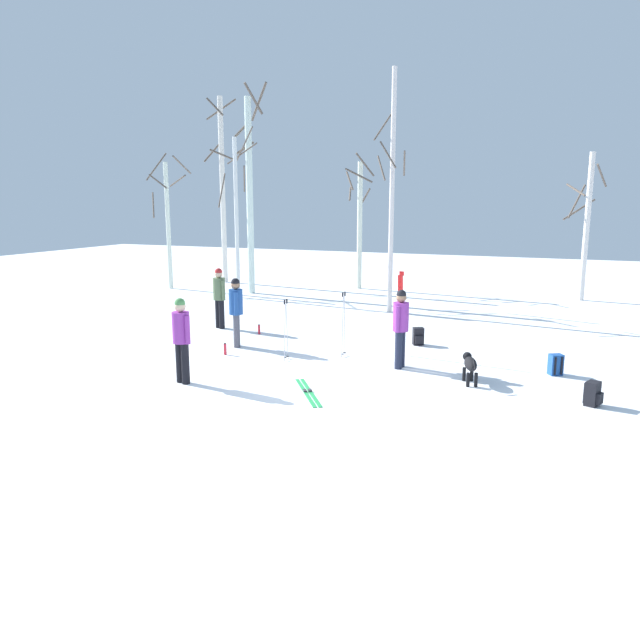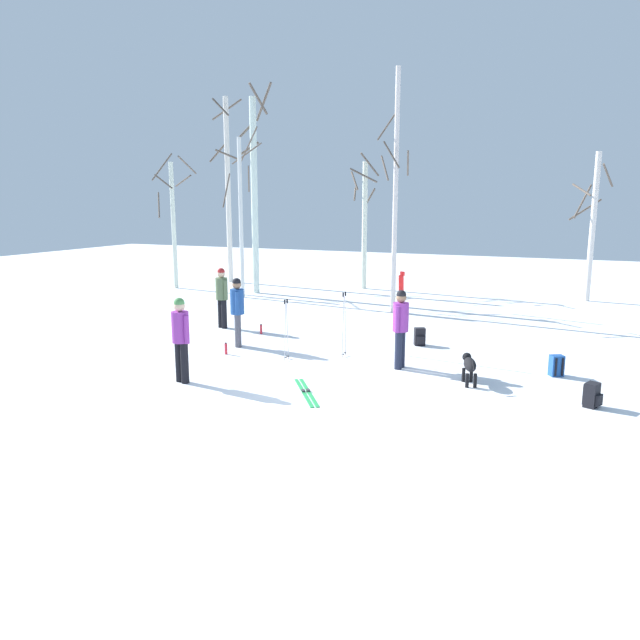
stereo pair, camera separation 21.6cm
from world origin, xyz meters
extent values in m
plane|color=white|center=(0.00, 0.00, 0.00)|extent=(60.00, 60.00, 0.00)
cylinder|color=black|center=(-4.72, 4.04, 0.41)|extent=(0.16, 0.16, 0.82)
cylinder|color=black|center=(-4.88, 4.12, 0.41)|extent=(0.16, 0.16, 0.82)
cylinder|color=#566B47|center=(-4.80, 4.08, 1.13)|extent=(0.34, 0.34, 0.62)
sphere|color=beige|center=(-4.80, 4.08, 1.55)|extent=(0.22, 0.22, 0.22)
sphere|color=#B22626|center=(-4.80, 4.08, 1.61)|extent=(0.21, 0.21, 0.21)
cylinder|color=#566B47|center=(-4.61, 3.99, 1.11)|extent=(0.10, 0.10, 0.56)
cylinder|color=#566B47|center=(-4.99, 4.17, 1.11)|extent=(0.10, 0.10, 0.56)
cylinder|color=#4C4C56|center=(-3.19, 2.25, 0.41)|extent=(0.16, 0.16, 0.82)
cylinder|color=#4C4C56|center=(-3.29, 2.40, 0.41)|extent=(0.16, 0.16, 0.82)
cylinder|color=#1E478C|center=(-3.24, 2.33, 1.13)|extent=(0.34, 0.34, 0.62)
sphere|color=#997051|center=(-3.24, 2.33, 1.55)|extent=(0.22, 0.22, 0.22)
sphere|color=black|center=(-3.24, 2.33, 1.61)|extent=(0.21, 0.21, 0.21)
cylinder|color=#1E478C|center=(-3.13, 2.15, 1.11)|extent=(0.10, 0.10, 0.56)
cylinder|color=#1E478C|center=(-3.35, 2.51, 1.11)|extent=(0.10, 0.10, 0.56)
cylinder|color=black|center=(-2.77, -0.73, 0.41)|extent=(0.16, 0.16, 0.82)
cylinder|color=black|center=(-2.60, -0.79, 0.41)|extent=(0.16, 0.16, 0.82)
cylinder|color=purple|center=(-2.69, -0.76, 1.13)|extent=(0.34, 0.34, 0.62)
sphere|color=beige|center=(-2.69, -0.76, 1.55)|extent=(0.22, 0.22, 0.22)
sphere|color=#4C8C4C|center=(-2.69, -0.76, 1.61)|extent=(0.21, 0.21, 0.21)
cylinder|color=purple|center=(-2.89, -0.69, 1.11)|extent=(0.10, 0.10, 0.56)
cylinder|color=purple|center=(-2.49, -0.82, 1.11)|extent=(0.10, 0.10, 0.56)
cylinder|color=#1E2338|center=(1.01, 1.88, 0.41)|extent=(0.16, 0.16, 0.82)
cylinder|color=#1E2338|center=(1.03, 2.06, 0.41)|extent=(0.16, 0.16, 0.82)
cylinder|color=purple|center=(1.02, 1.97, 1.13)|extent=(0.34, 0.34, 0.62)
sphere|color=#997051|center=(1.02, 1.97, 1.55)|extent=(0.22, 0.22, 0.22)
sphere|color=black|center=(1.02, 1.97, 1.61)|extent=(0.21, 0.21, 0.21)
cylinder|color=purple|center=(1.00, 1.76, 1.11)|extent=(0.10, 0.10, 0.56)
cylinder|color=purple|center=(1.04, 2.18, 1.11)|extent=(0.10, 0.10, 0.56)
ellipsoid|color=black|center=(2.62, 1.35, 0.41)|extent=(0.41, 0.64, 0.26)
sphere|color=black|center=(2.50, 1.66, 0.48)|extent=(0.18, 0.18, 0.18)
ellipsoid|color=black|center=(2.48, 1.72, 0.46)|extent=(0.09, 0.11, 0.06)
cylinder|color=black|center=(2.74, 1.02, 0.49)|extent=(0.10, 0.19, 0.17)
cylinder|color=black|center=(2.48, 1.50, 0.14)|extent=(0.07, 0.07, 0.28)
cylinder|color=black|center=(2.62, 1.56, 0.14)|extent=(0.07, 0.07, 0.28)
cylinder|color=black|center=(2.61, 1.14, 0.14)|extent=(0.07, 0.07, 0.28)
cylinder|color=black|center=(2.76, 1.19, 0.14)|extent=(0.07, 0.07, 0.28)
cube|color=red|center=(0.75, 3.07, 0.94)|extent=(0.14, 0.05, 1.89)
cube|color=red|center=(0.75, 3.07, 1.93)|extent=(0.06, 0.03, 0.10)
cube|color=red|center=(0.69, 3.09, 0.94)|extent=(0.14, 0.05, 1.89)
cube|color=red|center=(0.69, 3.09, 1.93)|extent=(0.06, 0.03, 0.10)
cube|color=green|center=(-0.09, -0.37, 0.01)|extent=(1.06, 1.48, 0.02)
cube|color=#333338|center=(-0.12, -0.33, 0.03)|extent=(0.12, 0.13, 0.03)
cube|color=green|center=(-0.17, -0.43, 0.01)|extent=(1.06, 1.48, 0.02)
cube|color=#333338|center=(-0.20, -0.39, 0.03)|extent=(0.12, 0.13, 0.03)
cylinder|color=#B2B2BC|center=(-1.55, 1.68, 0.65)|extent=(0.02, 0.10, 1.30)
cylinder|color=black|center=(-1.55, 1.68, 1.35)|extent=(0.04, 0.04, 0.10)
cylinder|color=black|center=(-1.55, 1.68, 0.07)|extent=(0.07, 0.07, 0.01)
cylinder|color=#B2B2BC|center=(-1.55, 1.56, 0.65)|extent=(0.02, 0.10, 1.30)
cylinder|color=black|center=(-1.55, 1.56, 1.35)|extent=(0.04, 0.04, 0.10)
cylinder|color=black|center=(-1.55, 1.56, 0.07)|extent=(0.07, 0.07, 0.01)
cylinder|color=#B2B2BC|center=(-0.45, 2.49, 0.71)|extent=(0.02, 0.11, 1.42)
cylinder|color=black|center=(-0.45, 2.49, 1.47)|extent=(0.04, 0.04, 0.10)
cylinder|color=black|center=(-0.45, 2.49, 0.07)|extent=(0.07, 0.07, 0.01)
cylinder|color=#B2B2BC|center=(-0.45, 2.35, 0.71)|extent=(0.02, 0.11, 1.42)
cylinder|color=black|center=(-0.45, 2.35, 1.47)|extent=(0.04, 0.04, 0.10)
cylinder|color=black|center=(-0.45, 2.35, 0.07)|extent=(0.07, 0.07, 0.01)
cube|color=black|center=(0.89, 4.23, 0.22)|extent=(0.32, 0.29, 0.44)
cube|color=black|center=(0.95, 4.12, 0.15)|extent=(0.20, 0.14, 0.20)
cube|color=black|center=(0.77, 4.30, 0.22)|extent=(0.04, 0.04, 0.37)
cube|color=black|center=(0.90, 4.37, 0.22)|extent=(0.04, 0.04, 0.37)
cube|color=black|center=(4.83, 0.86, 0.22)|extent=(0.28, 0.32, 0.44)
cube|color=black|center=(4.95, 0.81, 0.15)|extent=(0.13, 0.20, 0.20)
cube|color=black|center=(4.69, 0.84, 0.22)|extent=(0.04, 0.04, 0.37)
cube|color=black|center=(4.75, 0.97, 0.22)|extent=(0.04, 0.04, 0.37)
cube|color=#1E4C99|center=(4.17, 2.68, 0.22)|extent=(0.33, 0.30, 0.44)
cube|color=#1E4C99|center=(4.10, 2.79, 0.15)|extent=(0.20, 0.15, 0.20)
cube|color=black|center=(4.29, 2.61, 0.22)|extent=(0.04, 0.04, 0.37)
cube|color=black|center=(4.17, 2.54, 0.22)|extent=(0.04, 0.04, 0.37)
cylinder|color=red|center=(-3.40, 3.81, 0.12)|extent=(0.07, 0.07, 0.24)
cylinder|color=black|center=(-3.40, 3.81, 0.26)|extent=(0.04, 0.04, 0.02)
cylinder|color=red|center=(-3.09, 1.51, 0.13)|extent=(0.07, 0.07, 0.26)
cylinder|color=black|center=(-3.09, 1.51, 0.27)|extent=(0.04, 0.04, 0.02)
cylinder|color=silver|center=(-10.88, 10.16, 2.54)|extent=(0.18, 0.18, 5.08)
cylinder|color=brown|center=(-10.94, 9.72, 4.30)|extent=(0.93, 0.18, 0.58)
cylinder|color=brown|center=(-10.69, 10.68, 4.35)|extent=(1.07, 0.46, 0.47)
cylinder|color=brown|center=(-11.31, 9.84, 3.39)|extent=(0.73, 0.93, 1.02)
cylinder|color=brown|center=(-10.16, 10.27, 4.94)|extent=(0.27, 1.47, 0.65)
cylinder|color=brown|center=(-11.40, 10.28, 4.90)|extent=(0.30, 1.10, 1.13)
cylinder|color=silver|center=(-9.82, 12.70, 3.94)|extent=(0.22, 0.22, 7.87)
cylinder|color=brown|center=(-9.53, 12.28, 5.44)|extent=(0.91, 0.66, 0.48)
cylinder|color=brown|center=(-10.32, 12.86, 5.66)|extent=(0.40, 1.06, 0.99)
cylinder|color=brown|center=(-9.84, 12.32, 7.39)|extent=(0.83, 0.12, 0.78)
cylinder|color=brown|center=(-10.12, 13.27, 7.42)|extent=(1.20, 0.68, 0.92)
cylinder|color=silver|center=(-7.18, 10.30, 3.67)|extent=(0.25, 0.25, 7.35)
cylinder|color=brown|center=(-6.93, 10.73, 7.20)|extent=(0.98, 0.59, 1.30)
cylinder|color=brown|center=(-7.53, 10.54, 5.49)|extent=(0.58, 0.80, 0.61)
cylinder|color=brown|center=(-6.84, 10.13, 7.22)|extent=(0.45, 0.78, 1.07)
cylinder|color=brown|center=(-7.57, 10.41, 6.14)|extent=(0.32, 0.86, 0.72)
cylinder|color=silver|center=(-7.11, 9.14, 2.90)|extent=(0.15, 0.15, 5.80)
cylinder|color=brown|center=(-7.60, 8.99, 3.93)|extent=(0.36, 1.04, 1.24)
cylinder|color=brown|center=(-6.83, 9.30, 4.33)|extent=(0.38, 0.61, 0.92)
cylinder|color=brown|center=(-6.97, 9.58, 5.55)|extent=(0.93, 0.34, 1.24)
cylinder|color=brown|center=(-7.15, 9.74, 5.26)|extent=(1.23, 0.14, 0.76)
cylinder|color=silver|center=(-3.70, 13.10, 2.54)|extent=(0.21, 0.21, 5.08)
cylinder|color=brown|center=(-3.41, 12.83, 4.95)|extent=(0.64, 0.65, 0.90)
cylinder|color=brown|center=(-4.05, 12.85, 4.34)|extent=(0.60, 0.79, 0.76)
cylinder|color=brown|center=(-3.60, 13.37, 3.64)|extent=(0.60, 0.28, 0.83)
cylinder|color=brown|center=(-4.08, 12.99, 3.83)|extent=(0.31, 0.82, 0.57)
cylinder|color=brown|center=(-3.58, 12.59, 4.52)|extent=(1.08, 0.30, 0.59)
cylinder|color=silver|center=(-1.05, 8.40, 3.78)|extent=(0.15, 0.15, 7.57)
cylinder|color=brown|center=(-1.13, 8.13, 4.95)|extent=(0.61, 0.22, 0.84)
cylinder|color=brown|center=(-1.35, 8.20, 4.56)|extent=(0.48, 0.66, 0.80)
cylinder|color=brown|center=(-1.43, 8.57, 5.84)|extent=(0.39, 0.82, 0.90)
cylinder|color=brown|center=(-0.70, 8.49, 4.70)|extent=(0.25, 0.75, 0.74)
cylinder|color=silver|center=(4.75, 13.31, 2.62)|extent=(0.20, 0.20, 5.24)
cylinder|color=brown|center=(4.36, 13.55, 3.54)|extent=(0.56, 0.87, 1.20)
cylinder|color=brown|center=(5.09, 13.14, 4.42)|extent=(0.43, 0.75, 0.78)
cylinder|color=brown|center=(4.46, 13.82, 3.24)|extent=(1.07, 0.67, 0.77)
cylinder|color=brown|center=(4.29, 13.01, 3.93)|extent=(0.67, 0.98, 0.47)
camera|label=1|loc=(4.28, -10.52, 3.59)|focal=34.15mm
camera|label=2|loc=(4.48, -10.43, 3.59)|focal=34.15mm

